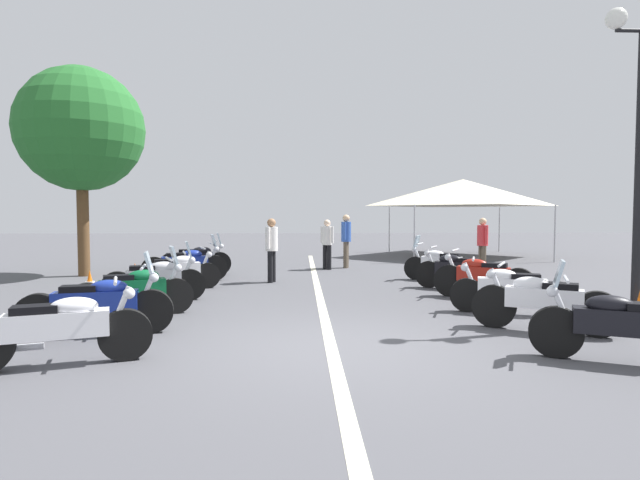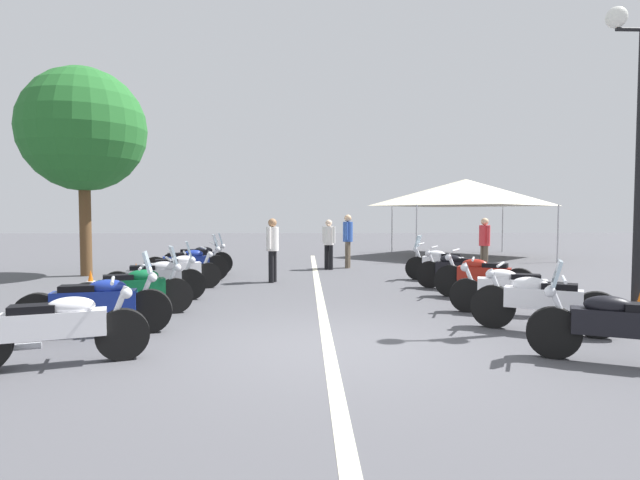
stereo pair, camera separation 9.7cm
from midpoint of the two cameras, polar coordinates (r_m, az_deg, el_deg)
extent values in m
plane|color=#4C4C51|center=(6.83, 1.38, -12.04)|extent=(80.00, 80.00, 0.00)
cube|color=beige|center=(11.12, 0.17, -6.17)|extent=(20.64, 0.16, 0.01)
cylinder|color=black|center=(6.64, -20.95, -9.89)|extent=(0.34, 0.64, 0.62)
cube|color=white|center=(6.65, -27.36, -8.43)|extent=(0.63, 1.14, 0.30)
ellipsoid|color=white|center=(6.59, -25.84, -6.72)|extent=(0.42, 0.58, 0.22)
cube|color=black|center=(6.64, -29.30, -6.91)|extent=(0.40, 0.54, 0.12)
cylinder|color=silver|center=(6.58, -21.52, -7.35)|extent=(0.16, 0.30, 0.58)
cylinder|color=silver|center=(6.53, -21.94, -4.25)|extent=(0.60, 0.24, 0.04)
sphere|color=silver|center=(6.55, -20.59, -5.61)|extent=(0.14, 0.14, 0.14)
cylinder|color=silver|center=(6.94, -30.80, -10.36)|extent=(0.26, 0.55, 0.08)
cylinder|color=black|center=(7.98, -18.32, -7.60)|extent=(0.27, 0.67, 0.65)
cylinder|color=black|center=(8.24, -28.96, -7.49)|extent=(0.27, 0.67, 0.65)
cube|color=navy|center=(8.04, -23.75, -6.32)|extent=(0.52, 1.18, 0.30)
ellipsoid|color=navy|center=(7.99, -22.50, -4.91)|extent=(0.36, 0.56, 0.22)
cube|color=black|center=(8.06, -25.33, -5.04)|extent=(0.36, 0.52, 0.12)
cylinder|color=silver|center=(7.94, -18.79, -5.47)|extent=(0.13, 0.30, 0.58)
cylinder|color=silver|center=(7.90, -19.12, -2.89)|extent=(0.61, 0.17, 0.04)
sphere|color=silver|center=(7.90, -18.02, -4.03)|extent=(0.14, 0.14, 0.14)
cylinder|color=silver|center=(8.35, -26.60, -7.98)|extent=(0.20, 0.55, 0.08)
cube|color=silver|center=(7.88, -18.55, -2.38)|extent=(0.38, 0.20, 0.32)
cylinder|color=black|center=(9.40, -15.76, -6.05)|extent=(0.37, 0.63, 0.63)
cylinder|color=black|center=(9.30, -24.50, -6.30)|extent=(0.37, 0.63, 0.63)
cube|color=#0C592D|center=(9.30, -20.12, -5.10)|extent=(0.67, 1.10, 0.30)
ellipsoid|color=#0C592D|center=(9.28, -19.04, -3.84)|extent=(0.44, 0.58, 0.22)
cube|color=black|center=(9.26, -21.50, -4.03)|extent=(0.42, 0.54, 0.12)
cylinder|color=silver|center=(9.35, -16.15, -4.25)|extent=(0.18, 0.29, 0.58)
cylinder|color=silver|center=(9.30, -16.42, -2.05)|extent=(0.59, 0.28, 0.04)
sphere|color=silver|center=(9.34, -15.50, -3.01)|extent=(0.14, 0.14, 0.14)
cylinder|color=silver|center=(9.49, -22.76, -6.65)|extent=(0.29, 0.54, 0.08)
cube|color=silver|center=(9.31, -15.94, -1.61)|extent=(0.38, 0.25, 0.32)
cylinder|color=black|center=(10.75, -14.19, -4.87)|extent=(0.31, 0.65, 0.64)
cylinder|color=black|center=(10.77, -21.62, -4.98)|extent=(0.31, 0.65, 0.64)
cube|color=silver|center=(10.71, -17.92, -3.99)|extent=(0.56, 1.09, 0.30)
ellipsoid|color=silver|center=(10.69, -16.97, -2.91)|extent=(0.39, 0.57, 0.22)
cube|color=black|center=(10.70, -19.12, -3.05)|extent=(0.38, 0.53, 0.12)
cylinder|color=silver|center=(10.71, -14.53, -3.29)|extent=(0.15, 0.30, 0.58)
cylinder|color=silver|center=(10.68, -14.77, -1.37)|extent=(0.61, 0.21, 0.04)
sphere|color=silver|center=(10.70, -13.96, -2.22)|extent=(0.14, 0.14, 0.14)
cylinder|color=silver|center=(10.94, -20.08, -5.34)|extent=(0.23, 0.55, 0.08)
cube|color=silver|center=(10.68, -14.35, -0.99)|extent=(0.38, 0.22, 0.32)
cylinder|color=black|center=(12.35, -12.29, -3.91)|extent=(0.35, 0.62, 0.61)
cylinder|color=black|center=(12.18, -19.06, -4.10)|extent=(0.35, 0.62, 0.61)
cube|color=white|center=(12.23, -15.66, -3.18)|extent=(0.65, 1.13, 0.30)
ellipsoid|color=white|center=(12.23, -14.83, -2.22)|extent=(0.43, 0.58, 0.22)
cube|color=black|center=(12.19, -16.70, -2.36)|extent=(0.41, 0.54, 0.12)
cylinder|color=silver|center=(12.31, -12.58, -2.54)|extent=(0.17, 0.30, 0.58)
cylinder|color=silver|center=(12.28, -12.78, -0.87)|extent=(0.59, 0.26, 0.04)
sphere|color=silver|center=(12.31, -12.08, -1.60)|extent=(0.14, 0.14, 0.14)
cylinder|color=silver|center=(12.39, -17.75, -4.39)|extent=(0.27, 0.54, 0.08)
cylinder|color=black|center=(13.74, -11.46, -3.08)|extent=(0.34, 0.68, 0.67)
cylinder|color=black|center=(13.61, -17.87, -3.22)|extent=(0.34, 0.68, 0.67)
cube|color=navy|center=(13.64, -14.66, -2.40)|extent=(0.62, 1.19, 0.30)
ellipsoid|color=navy|center=(13.64, -13.91, -1.55)|extent=(0.41, 0.57, 0.22)
cube|color=black|center=(13.61, -15.59, -1.67)|extent=(0.39, 0.54, 0.12)
cylinder|color=silver|center=(13.70, -11.72, -1.84)|extent=(0.15, 0.30, 0.58)
cylinder|color=silver|center=(13.67, -11.90, -0.34)|extent=(0.60, 0.23, 0.04)
sphere|color=silver|center=(13.70, -11.27, -1.00)|extent=(0.14, 0.14, 0.14)
cylinder|color=silver|center=(13.81, -16.61, -3.53)|extent=(0.24, 0.55, 0.08)
cube|color=silver|center=(13.68, -11.57, -0.04)|extent=(0.38, 0.23, 0.32)
cylinder|color=black|center=(15.06, -10.88, -2.58)|extent=(0.27, 0.67, 0.66)
cylinder|color=black|center=(15.08, -16.12, -2.64)|extent=(0.27, 0.67, 0.66)
cube|color=black|center=(15.04, -13.51, -1.93)|extent=(0.48, 1.08, 0.30)
ellipsoid|color=black|center=(15.02, -12.83, -1.16)|extent=(0.36, 0.56, 0.22)
cube|color=black|center=(15.03, -14.36, -1.25)|extent=(0.35, 0.52, 0.12)
cylinder|color=silver|center=(15.04, -11.12, -1.44)|extent=(0.13, 0.30, 0.58)
cylinder|color=silver|center=(15.01, -11.29, -0.07)|extent=(0.62, 0.16, 0.04)
sphere|color=silver|center=(15.03, -10.71, -0.68)|extent=(0.14, 0.14, 0.14)
cylinder|color=silver|center=(15.25, -15.04, -2.93)|extent=(0.19, 0.55, 0.08)
cube|color=silver|center=(15.01, -10.99, 0.20)|extent=(0.38, 0.19, 0.32)
cylinder|color=black|center=(6.93, 25.20, -9.41)|extent=(0.39, 0.63, 0.63)
cube|color=black|center=(6.97, 31.48, -7.99)|extent=(0.73, 1.16, 0.30)
ellipsoid|color=black|center=(6.91, 30.04, -6.36)|extent=(0.45, 0.58, 0.22)
cylinder|color=silver|center=(6.88, 25.76, -6.97)|extent=(0.18, 0.29, 0.58)
cylinder|color=silver|center=(6.83, 26.16, -4.00)|extent=(0.58, 0.29, 0.04)
sphere|color=silver|center=(6.84, 24.87, -5.31)|extent=(0.14, 0.14, 0.14)
cube|color=silver|center=(6.82, 25.50, -3.40)|extent=(0.38, 0.26, 0.32)
cylinder|color=black|center=(8.37, 19.23, -7.08)|extent=(0.45, 0.65, 0.66)
cylinder|color=black|center=(8.29, 29.03, -7.38)|extent=(0.45, 0.65, 0.66)
cube|color=white|center=(8.27, 24.13, -6.03)|extent=(0.77, 1.07, 0.30)
ellipsoid|color=white|center=(8.25, 22.91, -4.62)|extent=(0.48, 0.58, 0.22)
cube|color=black|center=(8.23, 25.69, -4.83)|extent=(0.46, 0.55, 0.12)
cylinder|color=silver|center=(8.31, 19.68, -5.06)|extent=(0.20, 0.29, 0.58)
cylinder|color=silver|center=(8.26, 20.00, -2.60)|extent=(0.56, 0.34, 0.04)
sphere|color=silver|center=(8.30, 18.95, -3.67)|extent=(0.14, 0.14, 0.14)
cylinder|color=silver|center=(8.13, 27.03, -8.25)|extent=(0.34, 0.52, 0.08)
cylinder|color=black|center=(9.55, 16.49, -5.99)|extent=(0.34, 0.62, 0.61)
cylinder|color=black|center=(9.62, 25.58, -6.09)|extent=(0.34, 0.62, 0.61)
cube|color=white|center=(9.53, 21.07, -4.99)|extent=(0.66, 1.17, 0.30)
ellipsoid|color=white|center=(9.49, 20.01, -3.78)|extent=(0.42, 0.58, 0.22)
cube|color=black|center=(9.52, 22.42, -3.93)|extent=(0.41, 0.54, 0.12)
cylinder|color=silver|center=(9.50, 16.88, -4.21)|extent=(0.17, 0.30, 0.58)
cylinder|color=silver|center=(9.46, 17.16, -2.05)|extent=(0.60, 0.25, 0.04)
sphere|color=silver|center=(9.48, 16.24, -2.99)|extent=(0.14, 0.14, 0.14)
cylinder|color=silver|center=(9.42, 23.87, -6.80)|extent=(0.26, 0.54, 0.08)
cylinder|color=black|center=(11.19, 14.73, -4.47)|extent=(0.46, 0.66, 0.68)
cylinder|color=black|center=(10.96, 21.76, -4.74)|extent=(0.46, 0.66, 0.68)
cube|color=maroon|center=(11.03, 18.22, -3.68)|extent=(0.76, 1.05, 0.30)
ellipsoid|color=maroon|center=(11.04, 17.32, -2.62)|extent=(0.48, 0.58, 0.22)
cube|color=black|center=(10.98, 19.37, -2.79)|extent=(0.46, 0.55, 0.12)
cylinder|color=silver|center=(11.14, 15.05, -2.95)|extent=(0.20, 0.29, 0.58)
cylinder|color=silver|center=(11.10, 15.27, -1.11)|extent=(0.56, 0.34, 0.04)
sphere|color=silver|center=(11.15, 14.51, -1.91)|extent=(0.14, 0.14, 0.14)
cylinder|color=silver|center=(10.83, 20.19, -5.34)|extent=(0.34, 0.52, 0.08)
cylinder|color=black|center=(12.39, 12.49, -3.81)|extent=(0.42, 0.64, 0.64)
cylinder|color=black|center=(12.15, 18.76, -4.03)|extent=(0.42, 0.64, 0.64)
cube|color=black|center=(12.23, 15.61, -3.09)|extent=(0.73, 1.05, 0.30)
ellipsoid|color=black|center=(12.25, 14.79, -2.13)|extent=(0.47, 0.58, 0.22)
cube|color=black|center=(12.18, 16.64, -2.28)|extent=(0.45, 0.55, 0.12)
cylinder|color=silver|center=(12.35, 12.77, -2.44)|extent=(0.20, 0.29, 0.58)
cylinder|color=silver|center=(12.31, 12.97, -0.78)|extent=(0.57, 0.32, 0.04)
sphere|color=silver|center=(12.36, 12.29, -1.50)|extent=(0.14, 0.14, 0.14)
cylinder|color=silver|center=(12.02, 17.35, -4.55)|extent=(0.33, 0.52, 0.08)
cylinder|color=black|center=(13.85, 11.09, -3.13)|extent=(0.41, 0.62, 0.62)
cylinder|color=black|center=(13.59, 16.69, -3.32)|extent=(0.41, 0.62, 0.62)
cube|color=white|center=(13.68, 13.87, -2.48)|extent=(0.72, 1.05, 0.30)
ellipsoid|color=white|center=(13.70, 13.14, -1.62)|extent=(0.47, 0.58, 0.22)
cube|color=black|center=(13.63, 14.79, -1.75)|extent=(0.45, 0.55, 0.12)
cylinder|color=silver|center=(13.81, 11.34, -1.90)|extent=(0.19, 0.29, 0.58)
cylinder|color=silver|center=(13.77, 11.52, -0.41)|extent=(0.57, 0.32, 0.04)
sphere|color=silver|center=(13.82, 10.91, -1.06)|extent=(0.14, 0.14, 0.14)
cylinder|color=silver|center=(13.46, 15.42, -3.76)|extent=(0.32, 0.53, 0.08)
cube|color=silver|center=(13.79, 11.20, -0.12)|extent=(0.38, 0.27, 0.32)
cylinder|color=black|center=(9.47, 32.60, 5.77)|extent=(0.14, 0.14, 4.62)
sphere|color=white|center=(9.69, 30.68, 20.77)|extent=(0.32, 0.32, 0.32)
cube|color=orange|center=(11.56, -24.17, -6.02)|extent=(0.36, 0.36, 0.03)
cone|color=orange|center=(11.52, -24.20, -4.54)|extent=(0.26, 0.26, 0.60)
cylinder|color=white|center=(11.52, -24.21, -4.42)|extent=(0.19, 0.19, 0.07)
cube|color=orange|center=(9.33, 32.60, -8.34)|extent=(0.36, 0.36, 0.03)
cone|color=orange|center=(9.28, 32.65, -6.52)|extent=(0.26, 0.26, 0.60)
cylinder|color=white|center=(9.27, 32.65, -6.36)|extent=(0.19, 0.19, 0.07)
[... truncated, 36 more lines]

